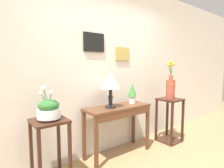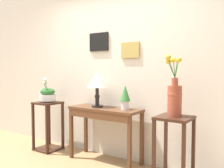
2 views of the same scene
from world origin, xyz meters
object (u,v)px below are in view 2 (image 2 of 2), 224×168
object	(u,v)px
pedestal_stand_right	(174,152)
pedestal_stand_left	(48,126)
table_lamp	(97,81)
console_table	(104,117)
flower_vase_tall_right	(174,95)
potted_plant_on_console	(125,96)
planter_bowl_wide_left	(48,94)

from	to	relation	value
pedestal_stand_right	pedestal_stand_left	bearing A→B (deg)	177.93
table_lamp	pedestal_stand_left	distance (m)	1.22
console_table	flower_vase_tall_right	distance (m)	1.17
pedestal_stand_left	pedestal_stand_right	world-z (taller)	pedestal_stand_right
console_table	potted_plant_on_console	bearing A→B (deg)	7.10
console_table	potted_plant_on_console	distance (m)	0.45
table_lamp	potted_plant_on_console	xyz separation A→B (m)	(0.47, 0.02, -0.19)
table_lamp	planter_bowl_wide_left	size ratio (longest dim) A/B	1.33
flower_vase_tall_right	table_lamp	bearing A→B (deg)	171.73
planter_bowl_wide_left	flower_vase_tall_right	xyz separation A→B (m)	(2.19, -0.08, 0.12)
potted_plant_on_console	planter_bowl_wide_left	size ratio (longest dim) A/B	0.85
potted_plant_on_console	planter_bowl_wide_left	xyz separation A→B (m)	(-1.42, -0.12, -0.05)
pedestal_stand_left	flower_vase_tall_right	xyz separation A→B (m)	(2.18, -0.08, 0.64)
flower_vase_tall_right	pedestal_stand_right	bearing A→B (deg)	9.10
potted_plant_on_console	pedestal_stand_right	size ratio (longest dim) A/B	0.41
pedestal_stand_left	planter_bowl_wide_left	world-z (taller)	planter_bowl_wide_left
pedestal_stand_right	flower_vase_tall_right	world-z (taller)	flower_vase_tall_right
pedestal_stand_left	planter_bowl_wide_left	xyz separation A→B (m)	(-0.00, -0.00, 0.52)
potted_plant_on_console	pedestal_stand_left	distance (m)	1.53
console_table	pedestal_stand_right	size ratio (longest dim) A/B	1.34
table_lamp	flower_vase_tall_right	world-z (taller)	flower_vase_tall_right
pedestal_stand_right	console_table	bearing A→B (deg)	171.86
console_table	pedestal_stand_left	xyz separation A→B (m)	(-1.09, -0.08, -0.26)
pedestal_stand_left	flower_vase_tall_right	distance (m)	2.28
table_lamp	pedestal_stand_right	bearing A→B (deg)	-8.24
planter_bowl_wide_left	pedestal_stand_right	xyz separation A→B (m)	(2.19, -0.08, -0.52)
planter_bowl_wide_left	flower_vase_tall_right	bearing A→B (deg)	-2.07
console_table	pedestal_stand_right	bearing A→B (deg)	-8.14
console_table	table_lamp	distance (m)	0.52
console_table	potted_plant_on_console	world-z (taller)	potted_plant_on_console
console_table	flower_vase_tall_right	bearing A→B (deg)	-8.17
flower_vase_tall_right	potted_plant_on_console	bearing A→B (deg)	165.58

